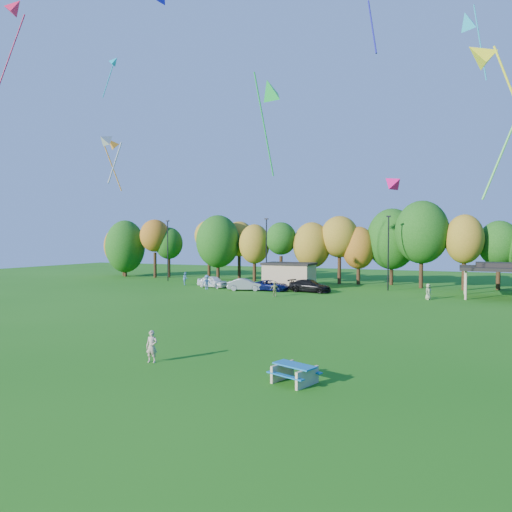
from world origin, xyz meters
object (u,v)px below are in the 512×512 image
at_px(picnic_table, 295,372).
at_px(car_a, 213,282).
at_px(car_c, 271,285).
at_px(car_d, 310,286).
at_px(kite_flyer, 152,346).
at_px(car_b, 245,285).

height_order(picnic_table, car_a, car_a).
bearing_deg(car_c, car_d, -85.87).
height_order(picnic_table, kite_flyer, kite_flyer).
bearing_deg(car_c, car_b, 105.46).
bearing_deg(car_a, car_d, -76.69).
relative_size(picnic_table, car_b, 0.52).
distance_m(car_c, car_d, 4.79).
xyz_separation_m(kite_flyer, car_d, (-1.93, 32.84, -0.07)).
bearing_deg(car_b, picnic_table, -170.83).
relative_size(picnic_table, car_d, 0.44).
bearing_deg(kite_flyer, car_c, 89.05).
bearing_deg(car_b, car_a, 54.96).
distance_m(picnic_table, car_d, 34.43).
relative_size(car_c, car_d, 0.92).
distance_m(car_a, car_b, 5.56).
height_order(car_b, car_c, car_b).
relative_size(picnic_table, car_a, 0.50).
relative_size(kite_flyer, car_b, 0.37).
bearing_deg(car_d, car_c, 102.51).
bearing_deg(kite_flyer, car_d, 80.71).
relative_size(kite_flyer, car_a, 0.36).
height_order(picnic_table, car_b, car_b).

